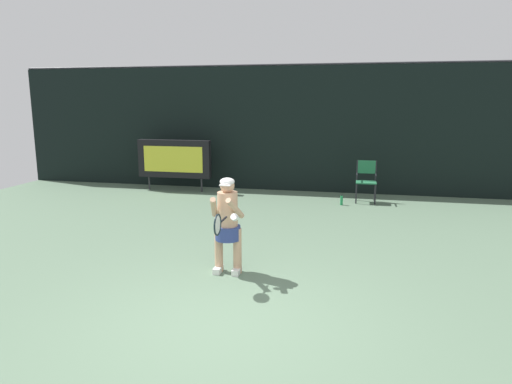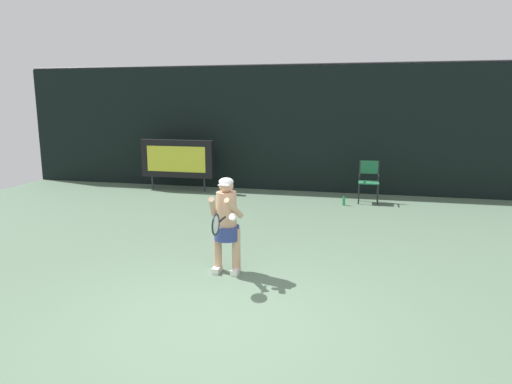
{
  "view_description": "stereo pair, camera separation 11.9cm",
  "coord_description": "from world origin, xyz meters",
  "px_view_note": "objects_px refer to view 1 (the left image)",
  "views": [
    {
      "loc": [
        1.45,
        -4.95,
        2.64
      ],
      "look_at": [
        -0.27,
        2.86,
        1.05
      ],
      "focal_mm": 32.5,
      "sensor_mm": 36.0,
      "label": 1
    },
    {
      "loc": [
        1.56,
        -4.92,
        2.64
      ],
      "look_at": [
        -0.27,
        2.86,
        1.05
      ],
      "focal_mm": 32.5,
      "sensor_mm": 36.0,
      "label": 2
    }
  ],
  "objects_px": {
    "water_bottle": "(342,200)",
    "umpire_chair": "(366,179)",
    "tennis_player": "(228,221)",
    "tennis_racket": "(218,224)",
    "scoreboard": "(174,159)"
  },
  "relations": [
    {
      "from": "water_bottle",
      "to": "umpire_chair",
      "type": "bearing_deg",
      "value": 40.73
    },
    {
      "from": "umpire_chair",
      "to": "tennis_player",
      "type": "xyz_separation_m",
      "value": [
        -2.15,
        -5.68,
        0.2
      ]
    },
    {
      "from": "umpire_chair",
      "to": "water_bottle",
      "type": "xyz_separation_m",
      "value": [
        -0.6,
        -0.52,
        -0.5
      ]
    },
    {
      "from": "umpire_chair",
      "to": "tennis_racket",
      "type": "distance_m",
      "value": 6.65
    },
    {
      "from": "tennis_player",
      "to": "tennis_racket",
      "type": "relative_size",
      "value": 2.48
    },
    {
      "from": "water_bottle",
      "to": "tennis_player",
      "type": "distance_m",
      "value": 5.44
    },
    {
      "from": "umpire_chair",
      "to": "water_bottle",
      "type": "relative_size",
      "value": 4.08
    },
    {
      "from": "scoreboard",
      "to": "tennis_player",
      "type": "height_order",
      "value": "scoreboard"
    },
    {
      "from": "water_bottle",
      "to": "tennis_player",
      "type": "height_order",
      "value": "tennis_player"
    },
    {
      "from": "umpire_chair",
      "to": "scoreboard",
      "type": "bearing_deg",
      "value": 176.21
    },
    {
      "from": "umpire_chair",
      "to": "tennis_player",
      "type": "bearing_deg",
      "value": -110.71
    },
    {
      "from": "water_bottle",
      "to": "scoreboard",
      "type": "bearing_deg",
      "value": 169.8
    },
    {
      "from": "umpire_chair",
      "to": "water_bottle",
      "type": "bearing_deg",
      "value": -139.27
    },
    {
      "from": "umpire_chair",
      "to": "water_bottle",
      "type": "distance_m",
      "value": 0.93
    },
    {
      "from": "water_bottle",
      "to": "tennis_player",
      "type": "xyz_separation_m",
      "value": [
        -1.55,
        -5.17,
        0.7
      ]
    }
  ]
}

